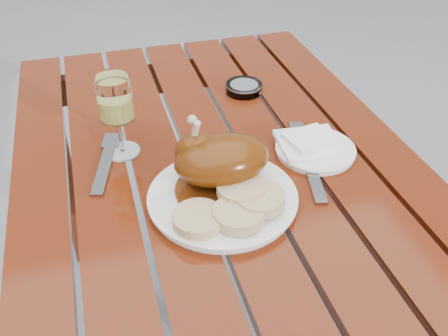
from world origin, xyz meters
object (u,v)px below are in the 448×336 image
(ashtray, at_px, (244,88))
(table, at_px, (218,281))
(dinner_plate, at_px, (223,198))
(side_plate, at_px, (315,150))
(wine_glass, at_px, (117,117))

(ashtray, bearing_deg, table, -118.73)
(table, height_order, ashtray, ashtray)
(dinner_plate, distance_m, side_plate, 0.25)
(table, relative_size, ashtray, 13.28)
(table, xyz_separation_m, side_plate, (0.20, -0.04, 0.38))
(table, xyz_separation_m, dinner_plate, (-0.03, -0.13, 0.38))
(side_plate, xyz_separation_m, ashtray, (-0.06, 0.29, 0.00))
(side_plate, bearing_deg, dinner_plate, -156.84)
(dinner_plate, xyz_separation_m, wine_glass, (-0.16, 0.21, 0.08))
(dinner_plate, xyz_separation_m, side_plate, (0.23, 0.10, -0.00))
(wine_glass, bearing_deg, dinner_plate, -53.59)
(table, height_order, dinner_plate, dinner_plate)
(wine_glass, distance_m, side_plate, 0.41)
(dinner_plate, bearing_deg, wine_glass, 126.41)
(dinner_plate, bearing_deg, table, 78.86)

